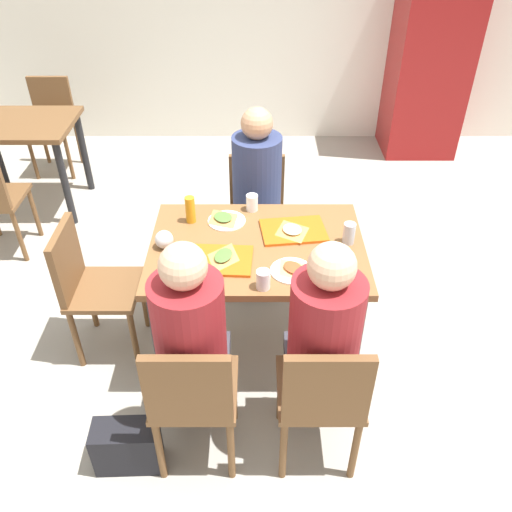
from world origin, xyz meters
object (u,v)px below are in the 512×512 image
object	(u,v)px
chair_near_right	(321,395)
drink_fridge	(429,57)
condiment_bottle	(189,210)
handbag	(126,446)
soda_can	(348,233)
foil_bundle	(163,240)
pizza_slice_b	(291,230)
tray_red_far	(292,230)
background_chair_far	(51,118)
person_in_red	(191,335)
chair_near_left	(192,395)
pizza_slice_a	(222,256)
background_table	(19,138)
pizza_slice_c	(222,218)
chair_left_end	(88,282)
plastic_cup_a	(251,203)
tray_red_near	(217,260)
chair_far_side	(256,208)
paper_plate_near_edge	(291,271)
pizza_slice_d	(292,268)
plastic_cup_b	(262,280)
paper_plate_center	(226,221)
person_in_brown_jacket	(322,335)
main_table	(256,259)
person_far_side	(256,187)

from	to	relation	value
chair_near_right	drink_fridge	world-z (taller)	drink_fridge
condiment_bottle	handbag	bearing A→B (deg)	-103.89
soda_can	foil_bundle	bearing A→B (deg)	-177.57
condiment_bottle	foil_bundle	size ratio (longest dim) A/B	1.60
drink_fridge	soda_can	bearing A→B (deg)	-112.48
pizza_slice_b	tray_red_far	bearing A→B (deg)	68.00
pizza_slice_b	background_chair_far	distance (m)	3.17
person_in_red	background_chair_far	distance (m)	3.52
chair_near_left	tray_red_far	size ratio (longest dim) A/B	2.41
pizza_slice_a	foil_bundle	xyz separation A→B (m)	(-0.32, 0.12, 0.03)
background_table	pizza_slice_c	bearing A→B (deg)	-39.85
chair_left_end	plastic_cup_a	xyz separation A→B (m)	(0.94, 0.36, 0.31)
tray_red_near	pizza_slice_c	xyz separation A→B (m)	(0.01, 0.39, 0.01)
chair_far_side	paper_plate_near_edge	bearing A→B (deg)	-80.37
tray_red_near	plastic_cup_a	bearing A→B (deg)	70.87
background_chair_far	pizza_slice_d	bearing A→B (deg)	-51.44
chair_near_right	paper_plate_near_edge	distance (m)	0.64
condiment_bottle	chair_near_right	bearing A→B (deg)	-56.96
chair_near_right	person_in_red	xyz separation A→B (m)	(-0.59, 0.14, 0.25)
soda_can	pizza_slice_d	bearing A→B (deg)	-141.58
plastic_cup_b	paper_plate_near_edge	bearing A→B (deg)	40.86
pizza_slice_c	background_table	size ratio (longest dim) A/B	0.25
paper_plate_near_edge	plastic_cup_b	distance (m)	0.20
paper_plate_center	paper_plate_near_edge	xyz separation A→B (m)	(0.35, -0.47, 0.00)
soda_can	paper_plate_center	bearing A→B (deg)	162.60
background_chair_far	person_in_brown_jacket	bearing A→B (deg)	-54.23
plastic_cup_a	soda_can	size ratio (longest dim) A/B	0.82
pizza_slice_b	pizza_slice_d	bearing A→B (deg)	-92.33
tray_red_far	pizza_slice_a	size ratio (longest dim) A/B	1.65
main_table	tray_red_near	world-z (taller)	tray_red_near
tray_red_near	plastic_cup_b	world-z (taller)	plastic_cup_b
paper_plate_near_edge	chair_left_end	bearing A→B (deg)	168.51
pizza_slice_c	drink_fridge	xyz separation A→B (m)	(1.87, 2.61, 0.16)
pizza_slice_a	background_chair_far	world-z (taller)	background_chair_far
chair_far_side	tray_red_far	bearing A→B (deg)	-73.15
plastic_cup_b	pizza_slice_c	bearing A→B (deg)	110.55
pizza_slice_b	handbag	size ratio (longest dim) A/B	0.68
chair_far_side	soda_can	xyz separation A→B (m)	(0.50, -0.79, 0.32)
chair_near_right	background_table	bearing A→B (deg)	131.70
paper_plate_near_edge	drink_fridge	bearing A→B (deg)	64.15
pizza_slice_c	chair_left_end	bearing A→B (deg)	-162.45
paper_plate_center	background_table	distance (m)	2.29
chair_far_side	drink_fridge	xyz separation A→B (m)	(1.67, 2.04, 0.44)
person_far_side	pizza_slice_a	world-z (taller)	person_far_side
soda_can	background_chair_far	xyz separation A→B (m)	(-2.44, 2.41, -0.32)
chair_left_end	soda_can	size ratio (longest dim) A/B	7.11
plastic_cup_b	condiment_bottle	bearing A→B (deg)	124.74
chair_near_right	person_in_brown_jacket	xyz separation A→B (m)	(0.00, 0.14, 0.25)
chair_near_right	soda_can	xyz separation A→B (m)	(0.21, 0.83, 0.32)
pizza_slice_d	paper_plate_center	bearing A→B (deg)	127.85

